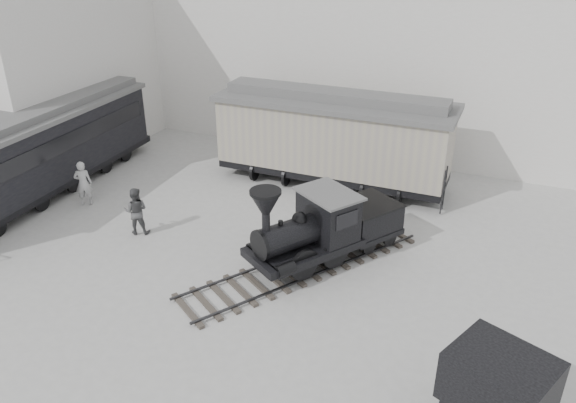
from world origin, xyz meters
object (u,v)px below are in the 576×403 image
at_px(boxcar, 333,136).
at_px(visitor_a, 83,183).
at_px(locomotive, 320,232).
at_px(visitor_b, 136,211).
at_px(coal_hopper, 498,386).
at_px(passenger_coach, 40,151).

bearing_deg(boxcar, visitor_a, -145.18).
xyz_separation_m(locomotive, visitor_a, (-10.35, 0.40, -0.22)).
height_order(visitor_b, coal_hopper, coal_hopper).
bearing_deg(visitor_b, boxcar, -148.70).
distance_m(boxcar, visitor_a, 10.57).
bearing_deg(coal_hopper, boxcar, 146.64).
height_order(boxcar, passenger_coach, boxcar).
bearing_deg(passenger_coach, coal_hopper, -19.96).
relative_size(passenger_coach, coal_hopper, 5.09).
height_order(locomotive, visitor_a, locomotive).
bearing_deg(locomotive, visitor_a, -149.51).
distance_m(visitor_b, coal_hopper, 13.75).
height_order(passenger_coach, visitor_a, passenger_coach).
relative_size(locomotive, visitor_b, 4.72).
relative_size(locomotive, passenger_coach, 0.66).
height_order(visitor_a, visitor_b, visitor_a).
relative_size(visitor_a, coal_hopper, 0.74).
xyz_separation_m(boxcar, visitor_a, (-8.60, -6.01, -1.24)).
relative_size(locomotive, visitor_a, 4.54).
bearing_deg(locomotive, passenger_coach, -150.22).
bearing_deg(coal_hopper, visitor_b, -176.42).
bearing_deg(coal_hopper, visitor_a, -176.15).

